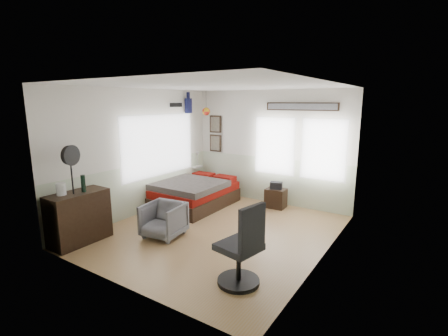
{
  "coord_description": "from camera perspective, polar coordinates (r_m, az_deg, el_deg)",
  "views": [
    {
      "loc": [
        3.29,
        -4.81,
        2.42
      ],
      "look_at": [
        -0.1,
        0.4,
        1.15
      ],
      "focal_mm": 26.0,
      "sensor_mm": 36.0,
      "label": 1
    }
  ],
  "objects": [
    {
      "name": "stand_fan",
      "position": [
        5.88,
        -25.4,
        1.89
      ],
      "size": [
        0.16,
        0.34,
        0.83
      ],
      "rotation": [
        0.0,
        0.0,
        0.22
      ],
      "color": "black",
      "rests_on": "dresser"
    },
    {
      "name": "ground_plane",
      "position": [
        6.31,
        -1.24,
        -11.06
      ],
      "size": [
        4.0,
        4.5,
        0.01
      ],
      "primitive_type": "cube",
      "color": "#A67945"
    },
    {
      "name": "task_chair",
      "position": [
        4.43,
        3.25,
        -14.62
      ],
      "size": [
        0.6,
        0.6,
        1.15
      ],
      "rotation": [
        0.0,
        0.0,
        -0.19
      ],
      "color": "black",
      "rests_on": "ground_plane"
    },
    {
      "name": "bottle",
      "position": [
        6.05,
        -23.52,
        -2.52
      ],
      "size": [
        0.07,
        0.07,
        0.3
      ],
      "primitive_type": "cylinder",
      "color": "black",
      "rests_on": "dresser"
    },
    {
      "name": "dresser",
      "position": [
        6.23,
        -24.16,
        -7.94
      ],
      "size": [
        0.48,
        1.0,
        0.9
      ],
      "primitive_type": "cube",
      "color": "black",
      "rests_on": "ground_plane"
    },
    {
      "name": "nightstand",
      "position": [
        7.66,
        9.09,
        -5.25
      ],
      "size": [
        0.46,
        0.37,
        0.45
      ],
      "primitive_type": "cube",
      "rotation": [
        0.0,
        0.0,
        0.04
      ],
      "color": "black",
      "rests_on": "ground_plane"
    },
    {
      "name": "black_bag",
      "position": [
        7.58,
        9.16,
        -3.05
      ],
      "size": [
        0.31,
        0.25,
        0.16
      ],
      "primitive_type": "cube",
      "rotation": [
        0.0,
        0.0,
        0.28
      ],
      "color": "black",
      "rests_on": "nightstand"
    },
    {
      "name": "kettle",
      "position": [
        6.02,
        -26.71,
        -3.33
      ],
      "size": [
        0.18,
        0.15,
        0.21
      ],
      "rotation": [
        0.0,
        0.0,
        0.12
      ],
      "color": "silver",
      "rests_on": "dresser"
    },
    {
      "name": "armchair",
      "position": [
        6.07,
        -10.58,
        -8.96
      ],
      "size": [
        0.75,
        0.77,
        0.63
      ],
      "primitive_type": "imported",
      "rotation": [
        0.0,
        0.0,
        0.13
      ],
      "color": "slate",
      "rests_on": "ground_plane"
    },
    {
      "name": "bed",
      "position": [
        7.69,
        -5.11,
        -4.5
      ],
      "size": [
        1.41,
        1.93,
        0.62
      ],
      "rotation": [
        0.0,
        0.0,
        0.0
      ],
      "color": "black",
      "rests_on": "ground_plane"
    },
    {
      "name": "wall_decor",
      "position": [
        8.07,
        0.06,
        9.27
      ],
      "size": [
        3.55,
        1.32,
        1.44
      ],
      "color": "black",
      "rests_on": "room_shell"
    },
    {
      "name": "room_shell",
      "position": [
        6.08,
        -0.92,
        3.91
      ],
      "size": [
        4.02,
        4.52,
        2.71
      ],
      "color": "silver",
      "rests_on": "ground_plane"
    }
  ]
}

